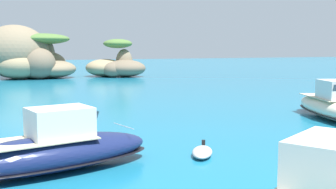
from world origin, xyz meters
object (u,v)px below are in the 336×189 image
object	(u,v)px
islet_large	(28,57)
dinghy_tender	(202,152)
motorboat_navy	(52,150)
islet_small	(116,65)
motorboat_cream	(333,106)

from	to	relation	value
islet_large	dinghy_tender	bearing A→B (deg)	-87.91
motorboat_navy	dinghy_tender	size ratio (longest dim) A/B	3.88
dinghy_tender	motorboat_navy	bearing A→B (deg)	176.80
islet_large	motorboat_navy	bearing A→B (deg)	-94.79
islet_large	islet_small	world-z (taller)	islet_large
islet_small	motorboat_cream	bearing A→B (deg)	-88.73
islet_large	motorboat_cream	bearing A→B (deg)	-73.29
motorboat_navy	islet_small	bearing A→B (deg)	70.26
motorboat_navy	motorboat_cream	world-z (taller)	motorboat_cream
islet_small	motorboat_navy	distance (m)	66.67
islet_large	dinghy_tender	size ratio (longest dim) A/B	7.36
islet_small	motorboat_navy	world-z (taller)	islet_small
islet_large	motorboat_navy	size ratio (longest dim) A/B	1.90
islet_large	motorboat_cream	world-z (taller)	islet_large
islet_large	islet_small	bearing A→B (deg)	-11.80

